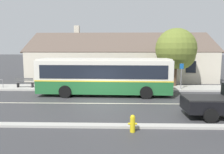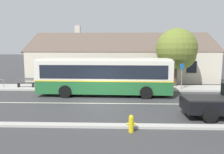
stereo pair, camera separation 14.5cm
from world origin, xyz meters
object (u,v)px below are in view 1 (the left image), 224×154
(transit_bus, at_px, (104,76))
(street_tree_primary, at_px, (177,50))
(fire_hydrant, at_px, (133,123))
(bench_by_building, at_px, (25,83))
(bus_stop_sign, at_px, (181,73))

(transit_bus, bearing_deg, street_tree_primary, 30.14)
(transit_bus, distance_m, fire_hydrant, 8.59)
(bench_by_building, xyz_separation_m, bus_stop_sign, (14.97, -0.63, 1.07))
(transit_bus, bearing_deg, fire_hydrant, -77.59)
(bus_stop_sign, bearing_deg, street_tree_primary, 87.80)
(street_tree_primary, xyz_separation_m, bus_stop_sign, (-0.08, -2.02, -2.10))
(bench_by_building, bearing_deg, fire_hydrant, -48.40)
(transit_bus, xyz_separation_m, fire_hydrant, (1.83, -8.30, -1.24))
(transit_bus, height_order, fire_hydrant, transit_bus)
(bench_by_building, relative_size, street_tree_primary, 0.30)
(fire_hydrant, distance_m, bus_stop_sign, 11.67)
(transit_bus, relative_size, street_tree_primary, 1.87)
(fire_hydrant, bearing_deg, bus_stop_sign, 63.54)
(street_tree_primary, relative_size, bus_stop_sign, 2.48)
(fire_hydrant, xyz_separation_m, bus_stop_sign, (5.17, 10.39, 1.21))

